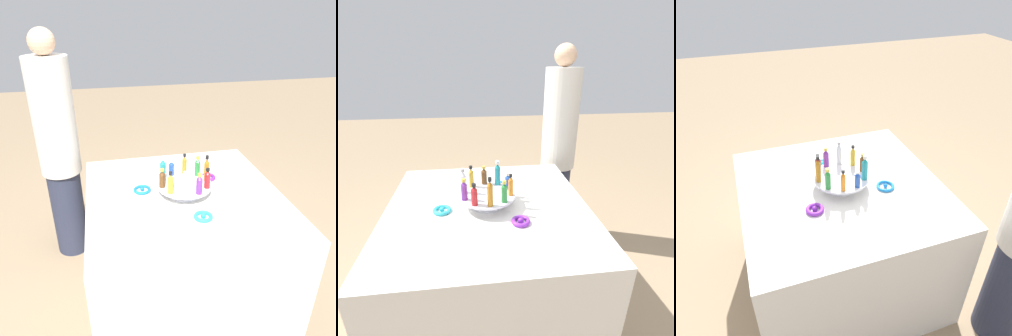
% 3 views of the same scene
% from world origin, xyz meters
% --- Properties ---
extents(ground_plane, '(12.00, 12.00, 0.00)m').
position_xyz_m(ground_plane, '(0.00, 0.00, 0.00)').
color(ground_plane, '#997F60').
extents(party_table, '(1.06, 1.06, 0.74)m').
position_xyz_m(party_table, '(0.00, 0.00, 0.37)').
color(party_table, silver).
rests_on(party_table, ground_plane).
extents(display_stand, '(0.30, 0.30, 0.07)m').
position_xyz_m(display_stand, '(0.00, 0.00, 0.79)').
color(display_stand, silver).
rests_on(display_stand, party_table).
extents(bottle_orange, '(0.03, 0.03, 0.12)m').
position_xyz_m(bottle_orange, '(0.03, 0.12, 0.87)').
color(bottle_orange, orange).
rests_on(bottle_orange, display_stand).
extents(bottle_blue, '(0.03, 0.03, 0.09)m').
position_xyz_m(bottle_blue, '(-0.05, 0.12, 0.85)').
color(bottle_blue, '#234CAD').
rests_on(bottle_blue, display_stand).
extents(bottle_teal, '(0.03, 0.03, 0.14)m').
position_xyz_m(bottle_teal, '(-0.11, 0.07, 0.88)').
color(bottle_teal, teal).
rests_on(bottle_teal, display_stand).
extents(bottle_brown, '(0.03, 0.03, 0.11)m').
position_xyz_m(bottle_brown, '(-0.12, -0.01, 0.86)').
color(bottle_brown, brown).
rests_on(bottle_brown, display_stand).
extents(bottle_gold, '(0.03, 0.03, 0.12)m').
position_xyz_m(bottle_gold, '(-0.10, -0.08, 0.87)').
color(bottle_gold, gold).
rests_on(bottle_gold, display_stand).
extents(bottle_clear, '(0.03, 0.03, 0.14)m').
position_xyz_m(bottle_clear, '(-0.03, -0.12, 0.87)').
color(bottle_clear, silver).
rests_on(bottle_clear, display_stand).
extents(bottle_purple, '(0.03, 0.03, 0.11)m').
position_xyz_m(bottle_purple, '(0.05, -0.12, 0.86)').
color(bottle_purple, '#702D93').
rests_on(bottle_purple, display_stand).
extents(bottle_red, '(0.03, 0.03, 0.11)m').
position_xyz_m(bottle_red, '(0.11, -0.07, 0.86)').
color(bottle_red, '#B21E23').
rests_on(bottle_red, display_stand).
extents(bottle_amber, '(0.03, 0.03, 0.15)m').
position_xyz_m(bottle_amber, '(0.12, 0.01, 0.88)').
color(bottle_amber, '#AD6B19').
rests_on(bottle_amber, display_stand).
extents(bottle_green, '(0.03, 0.03, 0.12)m').
position_xyz_m(bottle_green, '(0.10, 0.08, 0.86)').
color(bottle_green, '#288438').
rests_on(bottle_green, display_stand).
extents(ribbon_bow_blue, '(0.10, 0.10, 0.02)m').
position_xyz_m(ribbon_bow_blue, '(-0.22, 0.09, 0.75)').
color(ribbon_bow_blue, blue).
rests_on(ribbon_bow_blue, party_table).
extents(ribbon_bow_teal, '(0.09, 0.09, 0.03)m').
position_xyz_m(ribbon_bow_teal, '(0.04, -0.23, 0.75)').
color(ribbon_bow_teal, '#2DB7CC').
rests_on(ribbon_bow_teal, party_table).
extents(ribbon_bow_purple, '(0.09, 0.09, 0.03)m').
position_xyz_m(ribbon_bow_purple, '(0.18, 0.15, 0.75)').
color(ribbon_bow_purple, purple).
rests_on(ribbon_bow_purple, party_table).
extents(person_figure, '(0.27, 0.27, 1.57)m').
position_xyz_m(person_figure, '(-0.70, 0.61, 0.79)').
color(person_figure, '#282D42').
rests_on(person_figure, ground_plane).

